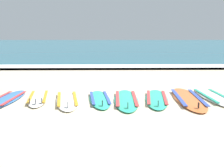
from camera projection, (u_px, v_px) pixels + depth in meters
ground_plane at (120, 96)px, 7.19m from camera, size 80.00×80.00×0.00m
sea at (109, 44)px, 41.85m from camera, size 80.00×60.00×0.10m
wave_foam_strip at (114, 67)px, 12.98m from camera, size 80.00×1.35×0.11m
surfboard_1 at (6, 99)px, 6.66m from camera, size 0.66×2.15×0.18m
surfboard_2 at (38, 98)px, 6.81m from camera, size 0.77×1.95×0.18m
surfboard_3 at (67, 100)px, 6.60m from camera, size 0.84×2.14×0.18m
surfboard_4 at (100, 99)px, 6.70m from camera, size 0.68×1.99×0.18m
surfboard_5 at (126, 99)px, 6.64m from camera, size 0.64×2.29×0.18m
surfboard_6 at (157, 99)px, 6.74m from camera, size 0.82×2.18×0.18m
surfboard_7 at (188, 98)px, 6.75m from camera, size 0.83×2.62×0.18m
surfboard_8 at (213, 97)px, 6.92m from camera, size 0.61×2.25×0.18m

